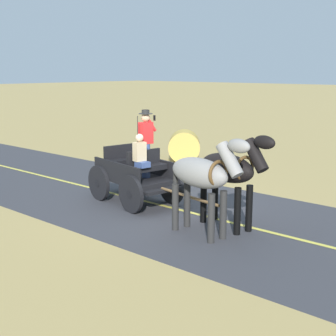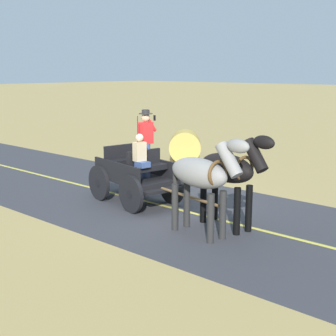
% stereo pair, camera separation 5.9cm
% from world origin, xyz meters
% --- Properties ---
extents(ground_plane, '(200.00, 200.00, 0.00)m').
position_xyz_m(ground_plane, '(0.00, 0.00, 0.00)').
color(ground_plane, tan).
extents(road_surface, '(5.65, 160.00, 0.01)m').
position_xyz_m(road_surface, '(0.00, 0.00, 0.00)').
color(road_surface, '#38383D').
rests_on(road_surface, ground).
extents(road_centre_stripe, '(0.12, 160.00, 0.00)m').
position_xyz_m(road_centre_stripe, '(0.00, 0.00, 0.01)').
color(road_centre_stripe, '#DBCC4C').
rests_on(road_centre_stripe, road_surface).
extents(horse_drawn_carriage, '(1.81, 4.51, 2.50)m').
position_xyz_m(horse_drawn_carriage, '(0.22, -0.77, 0.82)').
color(horse_drawn_carriage, black).
rests_on(horse_drawn_carriage, ground).
extents(horse_near_side, '(0.85, 2.15, 2.21)m').
position_xyz_m(horse_near_side, '(0.33, 2.28, 1.32)').
color(horse_near_side, black).
rests_on(horse_near_side, ground).
extents(horse_off_side, '(0.75, 2.15, 2.21)m').
position_xyz_m(horse_off_side, '(1.14, 2.14, 1.32)').
color(horse_off_side, gray).
rests_on(horse_off_side, ground).
extents(hay_bale, '(1.61, 1.62, 1.20)m').
position_xyz_m(hay_bale, '(-5.15, -3.53, 0.60)').
color(hay_bale, gold).
rests_on(hay_bale, ground).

